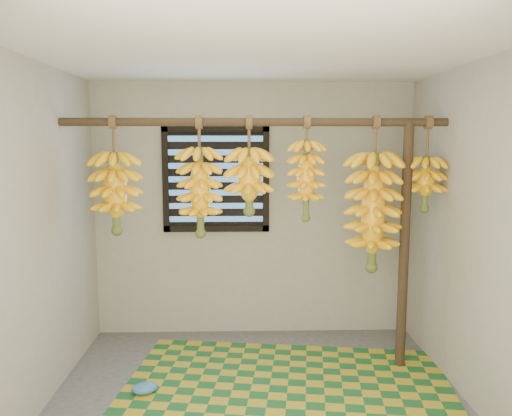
{
  "coord_description": "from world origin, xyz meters",
  "views": [
    {
      "loc": [
        -0.11,
        -3.2,
        1.85
      ],
      "look_at": [
        0.0,
        0.55,
        1.35
      ],
      "focal_mm": 35.0,
      "sensor_mm": 36.0,
      "label": 1
    }
  ],
  "objects_px": {
    "support_post": "(404,248)",
    "banana_bunch_a": "(116,193)",
    "banana_bunch_b": "(200,192)",
    "banana_bunch_f": "(426,183)",
    "plastic_bag": "(145,388)",
    "banana_bunch_d": "(306,180)",
    "woven_mat": "(286,401)",
    "banana_bunch_c": "(249,181)",
    "banana_bunch_e": "(373,212)"
  },
  "relations": [
    {
      "from": "support_post",
      "to": "banana_bunch_a",
      "type": "distance_m",
      "value": 2.34
    },
    {
      "from": "banana_bunch_a",
      "to": "banana_bunch_b",
      "type": "height_order",
      "value": "same"
    },
    {
      "from": "banana_bunch_b",
      "to": "banana_bunch_f",
      "type": "relative_size",
      "value": 1.26
    },
    {
      "from": "support_post",
      "to": "plastic_bag",
      "type": "relative_size",
      "value": 10.48
    },
    {
      "from": "banana_bunch_d",
      "to": "plastic_bag",
      "type": "bearing_deg",
      "value": -161.2
    },
    {
      "from": "support_post",
      "to": "woven_mat",
      "type": "xyz_separation_m",
      "value": [
        -0.99,
        -0.56,
        -0.99
      ]
    },
    {
      "from": "woven_mat",
      "to": "banana_bunch_b",
      "type": "distance_m",
      "value": 1.68
    },
    {
      "from": "plastic_bag",
      "to": "banana_bunch_d",
      "type": "xyz_separation_m",
      "value": [
        1.23,
        0.42,
        1.5
      ]
    },
    {
      "from": "plastic_bag",
      "to": "banana_bunch_f",
      "type": "distance_m",
      "value": 2.66
    },
    {
      "from": "woven_mat",
      "to": "banana_bunch_c",
      "type": "relative_size",
      "value": 3.23
    },
    {
      "from": "woven_mat",
      "to": "banana_bunch_c",
      "type": "xyz_separation_m",
      "value": [
        -0.26,
        0.56,
        1.54
      ]
    },
    {
      "from": "support_post",
      "to": "banana_bunch_f",
      "type": "distance_m",
      "value": 0.54
    },
    {
      "from": "support_post",
      "to": "plastic_bag",
      "type": "xyz_separation_m",
      "value": [
        -2.03,
        -0.42,
        -0.95
      ]
    },
    {
      "from": "banana_bunch_c",
      "to": "support_post",
      "type": "bearing_deg",
      "value": 0.0
    },
    {
      "from": "banana_bunch_a",
      "to": "banana_bunch_d",
      "type": "xyz_separation_m",
      "value": [
        1.49,
        0.0,
        0.1
      ]
    },
    {
      "from": "woven_mat",
      "to": "banana_bunch_a",
      "type": "height_order",
      "value": "banana_bunch_a"
    },
    {
      "from": "banana_bunch_c",
      "to": "banana_bunch_f",
      "type": "height_order",
      "value": "same"
    },
    {
      "from": "banana_bunch_f",
      "to": "woven_mat",
      "type": "bearing_deg",
      "value": -154.09
    },
    {
      "from": "support_post",
      "to": "banana_bunch_e",
      "type": "bearing_deg",
      "value": -180.0
    },
    {
      "from": "banana_bunch_c",
      "to": "banana_bunch_e",
      "type": "bearing_deg",
      "value": 0.0
    },
    {
      "from": "support_post",
      "to": "plastic_bag",
      "type": "distance_m",
      "value": 2.28
    },
    {
      "from": "banana_bunch_e",
      "to": "woven_mat",
      "type": "bearing_deg",
      "value": -142.79
    },
    {
      "from": "support_post",
      "to": "banana_bunch_b",
      "type": "distance_m",
      "value": 1.7
    },
    {
      "from": "support_post",
      "to": "banana_bunch_b",
      "type": "xyz_separation_m",
      "value": [
        -1.64,
        -0.0,
        0.46
      ]
    },
    {
      "from": "support_post",
      "to": "banana_bunch_d",
      "type": "distance_m",
      "value": 0.97
    },
    {
      "from": "banana_bunch_c",
      "to": "banana_bunch_f",
      "type": "xyz_separation_m",
      "value": [
        1.4,
        0.0,
        -0.02
      ]
    },
    {
      "from": "banana_bunch_a",
      "to": "banana_bunch_c",
      "type": "relative_size",
      "value": 1.19
    },
    {
      "from": "support_post",
      "to": "banana_bunch_d",
      "type": "height_order",
      "value": "banana_bunch_d"
    },
    {
      "from": "banana_bunch_a",
      "to": "banana_bunch_f",
      "type": "height_order",
      "value": "same"
    },
    {
      "from": "banana_bunch_e",
      "to": "banana_bunch_f",
      "type": "height_order",
      "value": "same"
    },
    {
      "from": "banana_bunch_d",
      "to": "woven_mat",
      "type": "bearing_deg",
      "value": -109.06
    },
    {
      "from": "plastic_bag",
      "to": "support_post",
      "type": "bearing_deg",
      "value": 11.64
    },
    {
      "from": "banana_bunch_d",
      "to": "banana_bunch_c",
      "type": "bearing_deg",
      "value": -180.0
    },
    {
      "from": "banana_bunch_c",
      "to": "banana_bunch_d",
      "type": "bearing_deg",
      "value": 0.0
    },
    {
      "from": "banana_bunch_b",
      "to": "banana_bunch_f",
      "type": "bearing_deg",
      "value": 0.0
    },
    {
      "from": "plastic_bag",
      "to": "banana_bunch_c",
      "type": "bearing_deg",
      "value": 28.2
    },
    {
      "from": "banana_bunch_f",
      "to": "banana_bunch_e",
      "type": "bearing_deg",
      "value": -180.0
    },
    {
      "from": "woven_mat",
      "to": "support_post",
      "type": "bearing_deg",
      "value": 29.21
    },
    {
      "from": "banana_bunch_a",
      "to": "banana_bunch_d",
      "type": "height_order",
      "value": "same"
    },
    {
      "from": "banana_bunch_e",
      "to": "support_post",
      "type": "bearing_deg",
      "value": 0.0
    },
    {
      "from": "support_post",
      "to": "banana_bunch_e",
      "type": "relative_size",
      "value": 1.63
    },
    {
      "from": "banana_bunch_a",
      "to": "banana_bunch_e",
      "type": "bearing_deg",
      "value": -0.0
    },
    {
      "from": "banana_bunch_e",
      "to": "banana_bunch_f",
      "type": "xyz_separation_m",
      "value": [
        0.41,
        0.0,
        0.23
      ]
    },
    {
      "from": "banana_bunch_a",
      "to": "banana_bunch_f",
      "type": "distance_m",
      "value": 2.44
    },
    {
      "from": "banana_bunch_c",
      "to": "banana_bunch_d",
      "type": "distance_m",
      "value": 0.45
    },
    {
      "from": "woven_mat",
      "to": "banana_bunch_d",
      "type": "relative_size",
      "value": 3.02
    },
    {
      "from": "support_post",
      "to": "banana_bunch_e",
      "type": "xyz_separation_m",
      "value": [
        -0.26,
        -0.0,
        0.29
      ]
    },
    {
      "from": "woven_mat",
      "to": "banana_bunch_b",
      "type": "bearing_deg",
      "value": 139.19
    },
    {
      "from": "woven_mat",
      "to": "banana_bunch_a",
      "type": "distance_m",
      "value": 2.02
    },
    {
      "from": "support_post",
      "to": "banana_bunch_c",
      "type": "xyz_separation_m",
      "value": [
        -1.25,
        -0.0,
        0.54
      ]
    }
  ]
}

